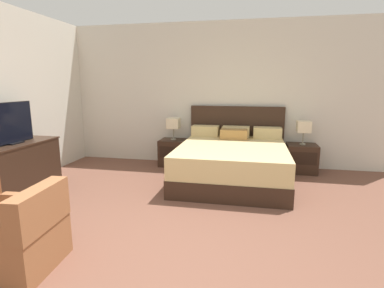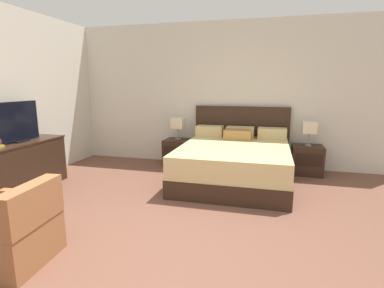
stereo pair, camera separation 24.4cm
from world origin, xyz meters
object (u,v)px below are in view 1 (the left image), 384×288
nightstand_right (302,158)px  table_lamp_right (304,127)px  tv (11,124)px  armchair_companion (19,238)px  nightstand_left (174,152)px  bed (232,161)px  table_lamp_left (173,124)px  dresser (15,168)px

nightstand_right → table_lamp_right: table_lamp_right is taller
table_lamp_right → tv: bearing=-154.9°
armchair_companion → nightstand_left: bearing=83.3°
nightstand_left → nightstand_right: bearing=0.0°
bed → armchair_companion: (-1.66, -2.90, -0.05)m
table_lamp_right → nightstand_right: bearing=-90.0°
table_lamp_left → tv: tv is taller
bed → armchair_companion: bed is taller
bed → table_lamp_left: (-1.23, 0.75, 0.51)m
dresser → nightstand_left: bearing=47.6°
bed → tv: bearing=-157.5°
table_lamp_left → bed: bearing=-31.2°
nightstand_left → armchair_companion: 3.67m
bed → nightstand_right: 1.44m
bed → nightstand_right: size_ratio=3.96×
table_lamp_right → tv: 4.79m
table_lamp_right → armchair_companion: (-2.89, -3.65, -0.56)m
nightstand_right → armchair_companion: size_ratio=0.70×
nightstand_left → nightstand_right: (2.46, 0.00, 0.00)m
armchair_companion → bed: bearing=60.2°
table_lamp_right → tv: tv is taller
dresser → tv: (0.00, 0.02, 0.66)m
table_lamp_left → armchair_companion: 3.72m
nightstand_left → nightstand_right: size_ratio=1.00×
bed → tv: (-3.10, -1.28, 0.72)m
nightstand_right → table_lamp_right: (0.00, 0.00, 0.59)m
bed → tv: 3.43m
nightstand_left → table_lamp_right: table_lamp_right is taller
dresser → tv: 0.66m
nightstand_left → table_lamp_right: bearing=0.0°
nightstand_right → table_lamp_left: 2.53m
nightstand_left → table_lamp_left: bearing=90.0°
nightstand_left → tv: 2.87m
bed → nightstand_right: (1.23, 0.74, -0.08)m
table_lamp_right → armchair_companion: bearing=-128.4°
dresser → armchair_companion: 2.16m
table_lamp_right → dresser: bearing=-154.7°
tv → table_lamp_left: bearing=47.4°
bed → nightstand_left: size_ratio=3.96×
armchair_companion → nightstand_right: bearing=51.6°
nightstand_right → tv: 4.85m
nightstand_right → bed: bearing=-148.8°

